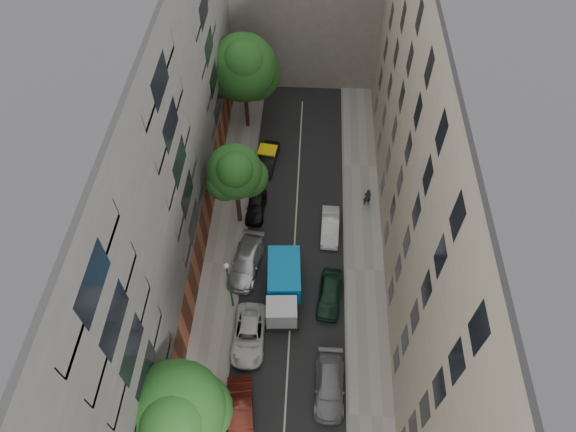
# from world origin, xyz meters

# --- Properties ---
(ground) EXTENTS (120.00, 120.00, 0.00)m
(ground) POSITION_xyz_m (0.00, 0.00, 0.00)
(ground) COLOR #4C4C49
(ground) RESTS_ON ground
(road_surface) EXTENTS (8.00, 44.00, 0.02)m
(road_surface) POSITION_xyz_m (0.00, 0.00, 0.01)
(road_surface) COLOR black
(road_surface) RESTS_ON ground
(sidewalk_left) EXTENTS (3.00, 44.00, 0.15)m
(sidewalk_left) POSITION_xyz_m (-5.50, 0.00, 0.07)
(sidewalk_left) COLOR gray
(sidewalk_left) RESTS_ON ground
(sidewalk_right) EXTENTS (3.00, 44.00, 0.15)m
(sidewalk_right) POSITION_xyz_m (5.50, 0.00, 0.07)
(sidewalk_right) COLOR gray
(sidewalk_right) RESTS_ON ground
(building_left) EXTENTS (8.00, 44.00, 20.00)m
(building_left) POSITION_xyz_m (-11.00, 0.00, 10.00)
(building_left) COLOR #494744
(building_left) RESTS_ON ground
(building_right) EXTENTS (8.00, 44.00, 20.00)m
(building_right) POSITION_xyz_m (11.00, 0.00, 10.00)
(building_right) COLOR tan
(building_right) RESTS_ON ground
(tarp_truck) EXTENTS (2.58, 5.88, 2.66)m
(tarp_truck) POSITION_xyz_m (-0.60, -2.58, 1.46)
(tarp_truck) COLOR black
(tarp_truck) RESTS_ON ground
(car_left_1) EXTENTS (2.20, 4.72, 1.50)m
(car_left_1) POSITION_xyz_m (-2.80, -11.40, 0.75)
(car_left_1) COLOR #4C170F
(car_left_1) RESTS_ON ground
(car_left_2) EXTENTS (2.29, 4.87, 1.35)m
(car_left_2) POSITION_xyz_m (-2.80, -6.12, 0.67)
(car_left_2) COLOR silver
(car_left_2) RESTS_ON ground
(car_left_3) EXTENTS (2.83, 5.37, 1.48)m
(car_left_3) POSITION_xyz_m (-3.60, -0.20, 0.74)
(car_left_3) COLOR silver
(car_left_3) RESTS_ON ground
(car_left_4) EXTENTS (1.71, 3.83, 1.28)m
(car_left_4) POSITION_xyz_m (-3.36, 5.40, 0.64)
(car_left_4) COLOR black
(car_left_4) RESTS_ON ground
(car_left_5) EXTENTS (1.97, 4.25, 1.35)m
(car_left_5) POSITION_xyz_m (-2.80, 10.97, 0.67)
(car_left_5) COLOR black
(car_left_5) RESTS_ON ground
(car_right_1) EXTENTS (2.00, 4.77, 1.38)m
(car_right_1) POSITION_xyz_m (2.80, -9.36, 0.69)
(car_right_1) COLOR slate
(car_right_1) RESTS_ON ground
(car_right_2) EXTENTS (2.17, 4.39, 1.44)m
(car_right_2) POSITION_xyz_m (2.80, -2.60, 0.72)
(car_right_2) COLOR black
(car_right_2) RESTS_ON ground
(car_right_3) EXTENTS (1.50, 4.04, 1.32)m
(car_right_3) POSITION_xyz_m (2.80, 3.60, 0.66)
(car_right_3) COLOR silver
(car_right_3) RESTS_ON ground
(tree_near) EXTENTS (5.62, 5.40, 8.82)m
(tree_near) POSITION_xyz_m (-5.57, -13.23, 5.97)
(tree_near) COLOR #382619
(tree_near) RESTS_ON sidewalk_left
(tree_mid) EXTENTS (4.65, 4.27, 8.27)m
(tree_mid) POSITION_xyz_m (-4.50, 4.19, 5.83)
(tree_mid) COLOR #382619
(tree_mid) RESTS_ON sidewalk_left
(tree_far) EXTENTS (6.07, 5.91, 9.70)m
(tree_far) POSITION_xyz_m (-5.04, 15.75, 6.56)
(tree_far) COLOR #382619
(tree_far) RESTS_ON sidewalk_left
(lamp_post) EXTENTS (0.36, 0.36, 5.60)m
(lamp_post) POSITION_xyz_m (-4.23, -3.63, 3.67)
(lamp_post) COLOR #175232
(lamp_post) RESTS_ON sidewalk_left
(pedestrian) EXTENTS (0.74, 0.56, 1.85)m
(pedestrian) POSITION_xyz_m (5.86, 6.54, 1.08)
(pedestrian) COLOR black
(pedestrian) RESTS_ON sidewalk_right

